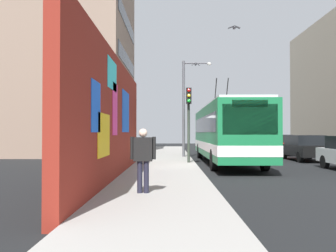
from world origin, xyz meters
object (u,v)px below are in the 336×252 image
Objects in this scene: street_lamp at (187,101)px; parked_car_red at (276,144)px; city_bus at (226,131)px; traffic_light at (189,112)px; parked_car_black at (305,147)px; parked_car_navy at (256,142)px; pedestrian_near_wall at (143,155)px.

parked_car_red is at bearing -57.26° from street_lamp.
city_bus is 3.12× the size of traffic_light.
city_bus is 2.71m from traffic_light.
parked_car_black is 6.03m from parked_car_red.
parked_car_black is 12.48m from parked_car_navy.
parked_car_navy is at bearing -24.92° from traffic_light.
city_bus is 7.36× the size of pedestrian_near_wall.
city_bus is at bearing -19.64° from pedestrian_near_wall.
parked_car_navy is 1.20× the size of traffic_light.
city_bus is 15.46m from parked_car_navy.
city_bus is 2.61× the size of parked_car_red.
parked_car_black is at bearing -100.84° from street_lamp.
parked_car_black is 1.10× the size of traffic_light.
traffic_light is at bearing 121.00° from city_bus.
parked_car_red is 9.09m from street_lamp.
pedestrian_near_wall is at bearing 169.93° from traffic_light.
parked_car_red is at bearing -0.00° from parked_car_black.
traffic_light is (-3.34, 7.35, 2.00)m from parked_car_black.
pedestrian_near_wall is (-10.71, 3.82, -0.66)m from city_bus.
city_bus is 1.96× the size of street_lamp.
parked_car_navy is at bearing -19.67° from pedestrian_near_wall.
parked_car_navy is at bearing -19.69° from city_bus.
traffic_light is (9.42, -1.67, 1.69)m from pedestrian_near_wall.
pedestrian_near_wall is at bearing 144.73° from parked_car_black.
pedestrian_near_wall is at bearing 172.74° from street_lamp.
pedestrian_near_wall reaches higher than parked_car_black.
pedestrian_near_wall is 14.50m from street_lamp.
parked_car_black is 2.60× the size of pedestrian_near_wall.
city_bus is 4.47m from street_lamp.
parked_car_black is 0.92× the size of parked_car_navy.
parked_car_black is at bearing -68.52° from city_bus.
parked_car_red is at bearing -38.12° from traffic_light.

